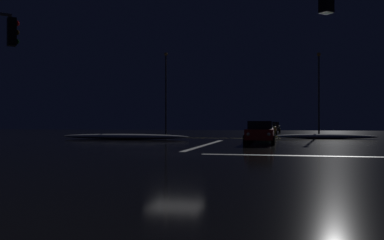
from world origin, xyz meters
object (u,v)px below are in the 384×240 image
object	(u,v)px
streetlamp_left_far	(166,88)
sedan_white	(268,128)
sedan_red	(260,132)
sedan_blue	(262,131)
sedan_orange	(268,129)
streetlamp_right_far	(319,88)
sedan_green	(263,130)
traffic_signal_se	(382,17)
sedan_black	(273,127)

from	to	relation	value
streetlamp_left_far	sedan_white	bearing A→B (deg)	20.30
sedan_red	sedan_blue	bearing A→B (deg)	91.65
sedan_orange	streetlamp_left_far	xyz separation A→B (m)	(-12.34, 1.81, 4.94)
sedan_orange	streetlamp_right_far	size ratio (longest dim) A/B	0.46
sedan_red	sedan_white	xyz separation A→B (m)	(-0.27, 24.18, 0.00)
sedan_green	sedan_orange	world-z (taller)	same
sedan_green	traffic_signal_se	distance (m)	28.76
sedan_orange	sedan_red	bearing A→B (deg)	-89.82
sedan_orange	streetlamp_right_far	xyz separation A→B (m)	(5.62, 1.81, 4.59)
sedan_black	traffic_signal_se	xyz separation A→B (m)	(3.65, -47.52, 3.35)
sedan_red	sedan_blue	world-z (taller)	same
sedan_red	traffic_signal_se	distance (m)	17.89
sedan_green	sedan_orange	xyz separation A→B (m)	(0.20, 6.76, 0.00)
streetlamp_right_far	traffic_signal_se	bearing A→B (deg)	-92.53
sedan_orange	sedan_black	world-z (taller)	same
sedan_red	sedan_blue	size ratio (longest dim) A/B	1.00
sedan_white	sedan_black	xyz separation A→B (m)	(0.55, 6.20, 0.00)
sedan_white	sedan_red	bearing A→B (deg)	-89.36
sedan_white	streetlamp_left_far	world-z (taller)	streetlamp_left_far
sedan_orange	sedan_black	xyz separation A→B (m)	(0.34, 12.49, 0.00)
traffic_signal_se	sedan_black	bearing A→B (deg)	94.39
sedan_blue	streetlamp_left_far	world-z (taller)	streetlamp_left_far
sedan_black	sedan_orange	bearing A→B (deg)	-91.56
sedan_blue	sedan_black	size ratio (longest dim) A/B	1.00
sedan_red	streetlamp_right_far	distance (m)	20.98
sedan_blue	sedan_red	bearing A→B (deg)	-88.35
sedan_red	sedan_green	distance (m)	11.13
sedan_blue	traffic_signal_se	bearing A→B (deg)	-79.73
sedan_blue	streetlamp_left_far	xyz separation A→B (m)	(-12.24, 14.26, 4.94)
traffic_signal_se	sedan_orange	bearing A→B (deg)	96.50
sedan_black	streetlamp_right_far	size ratio (longest dim) A/B	0.46
sedan_white	sedan_green	bearing A→B (deg)	-89.92
sedan_green	sedan_black	world-z (taller)	same
sedan_blue	sedan_white	size ratio (longest dim) A/B	1.00
sedan_black	traffic_signal_se	size ratio (longest dim) A/B	0.71
streetlamp_left_far	sedan_green	bearing A→B (deg)	-35.21
streetlamp_left_far	sedan_orange	bearing A→B (deg)	-8.32
streetlamp_right_far	sedan_orange	bearing A→B (deg)	-162.19
sedan_blue	streetlamp_right_far	bearing A→B (deg)	68.14
sedan_blue	streetlamp_left_far	size ratio (longest dim) A/B	0.43
sedan_green	sedan_black	bearing A→B (deg)	88.40
sedan_black	sedan_red	bearing A→B (deg)	-90.54
sedan_green	traffic_signal_se	world-z (taller)	traffic_signal_se
sedan_white	sedan_orange	bearing A→B (deg)	-88.04
sedan_black	traffic_signal_se	world-z (taller)	traffic_signal_se
sedan_red	sedan_white	world-z (taller)	same
sedan_red	traffic_signal_se	bearing A→B (deg)	-77.07
sedan_white	streetlamp_left_far	xyz separation A→B (m)	(-12.12, -4.48, 4.94)
sedan_red	sedan_orange	size ratio (longest dim) A/B	1.00
sedan_green	streetlamp_left_far	world-z (taller)	streetlamp_left_far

